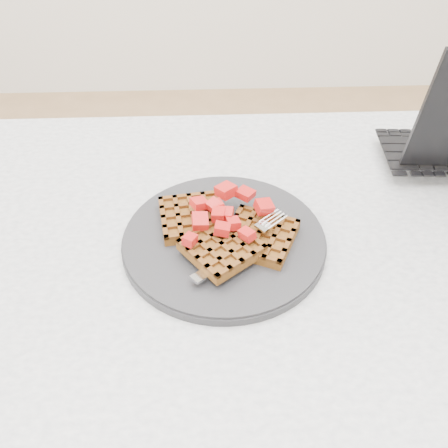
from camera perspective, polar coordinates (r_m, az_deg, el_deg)
name	(u,v)px	position (r m, az deg, el deg)	size (l,w,h in m)	color
table	(285,304)	(0.81, 6.99, -9.07)	(1.20, 0.80, 0.75)	silver
plate	(224,240)	(0.73, 0.00, -1.88)	(0.30, 0.30, 0.02)	#252527
waffles	(224,232)	(0.71, 0.03, -0.97)	(0.21, 0.19, 0.03)	brown
strawberry_pile	(224,217)	(0.70, 0.00, 0.86)	(0.15, 0.15, 0.02)	#A20305
fork	(247,247)	(0.69, 2.61, -2.63)	(0.02, 0.18, 0.02)	silver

